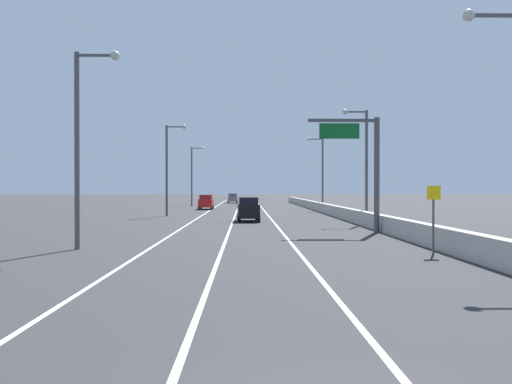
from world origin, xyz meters
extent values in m
plane|color=#2D2D30|center=(0.00, 64.00, 0.00)|extent=(320.00, 320.00, 0.00)
cube|color=silver|center=(-5.50, 55.00, 0.00)|extent=(0.16, 130.00, 0.00)
cube|color=silver|center=(-2.00, 55.00, 0.00)|extent=(0.16, 130.00, 0.00)
cube|color=silver|center=(1.50, 55.00, 0.00)|extent=(0.16, 130.00, 0.00)
cube|color=#B2ADA3|center=(8.26, 40.00, 0.55)|extent=(0.60, 120.00, 1.10)
cylinder|color=#47474C|center=(7.66, 27.72, 3.75)|extent=(0.36, 0.36, 7.50)
cube|color=#47474C|center=(5.41, 27.72, 7.30)|extent=(4.50, 0.20, 0.20)
cube|color=#0C5923|center=(5.18, 27.60, 6.60)|extent=(2.60, 0.10, 1.00)
cylinder|color=#4C4C51|center=(7.36, 16.74, 1.20)|extent=(0.10, 0.10, 2.40)
cube|color=yellow|center=(7.36, 16.70, 2.70)|extent=(0.60, 0.04, 0.60)
cube|color=#4C4C51|center=(8.12, 12.88, 9.19)|extent=(1.80, 0.12, 0.12)
sphere|color=beige|center=(7.22, 12.88, 9.19)|extent=(0.44, 0.44, 0.44)
cylinder|color=#4C4C51|center=(9.11, 36.76, 4.67)|extent=(0.24, 0.24, 9.34)
cube|color=#4C4C51|center=(8.21, 36.76, 9.19)|extent=(1.80, 0.12, 0.12)
sphere|color=beige|center=(7.31, 36.76, 9.19)|extent=(0.44, 0.44, 0.44)
cylinder|color=#4C4C51|center=(9.04, 60.65, 4.67)|extent=(0.24, 0.24, 9.34)
cube|color=#4C4C51|center=(8.14, 60.65, 9.19)|extent=(1.80, 0.12, 0.12)
sphere|color=beige|center=(7.24, 60.65, 9.19)|extent=(0.44, 0.44, 0.44)
cylinder|color=#4C4C51|center=(-8.88, 18.88, 4.67)|extent=(0.24, 0.24, 9.34)
cube|color=#4C4C51|center=(-7.98, 18.88, 9.19)|extent=(1.80, 0.12, 0.12)
sphere|color=beige|center=(-7.08, 18.88, 9.19)|extent=(0.44, 0.44, 0.44)
cylinder|color=#4C4C51|center=(-9.00, 47.54, 4.67)|extent=(0.24, 0.24, 9.34)
cube|color=#4C4C51|center=(-8.10, 47.54, 9.19)|extent=(1.80, 0.12, 0.12)
sphere|color=beige|center=(-7.20, 47.54, 9.19)|extent=(0.44, 0.44, 0.44)
cylinder|color=#4C4C51|center=(-9.41, 76.21, 4.67)|extent=(0.24, 0.24, 9.34)
cube|color=#4C4C51|center=(-8.51, 76.21, 9.19)|extent=(1.80, 0.12, 0.12)
sphere|color=beige|center=(-7.61, 76.21, 9.19)|extent=(0.44, 0.44, 0.44)
cube|color=slate|center=(-3.39, 93.91, 0.80)|extent=(1.94, 4.37, 0.92)
cube|color=#4D505A|center=(-3.37, 93.48, 1.56)|extent=(1.64, 1.99, 0.60)
cylinder|color=black|center=(-4.26, 95.59, 0.34)|extent=(0.24, 0.69, 0.68)
cylinder|color=black|center=(-2.64, 95.65, 0.34)|extent=(0.24, 0.69, 0.68)
cylinder|color=black|center=(-4.14, 92.18, 0.34)|extent=(0.24, 0.69, 0.68)
cylinder|color=black|center=(-2.52, 92.24, 0.34)|extent=(0.24, 0.69, 0.68)
cube|color=red|center=(-6.25, 64.51, 0.87)|extent=(1.83, 4.54, 1.05)
cube|color=maroon|center=(-6.25, 64.05, 1.69)|extent=(1.60, 2.04, 0.60)
cylinder|color=black|center=(-7.08, 66.32, 0.34)|extent=(0.22, 0.68, 0.68)
cylinder|color=black|center=(-5.42, 66.33, 0.34)|extent=(0.22, 0.68, 0.68)
cylinder|color=black|center=(-7.07, 62.69, 0.34)|extent=(0.22, 0.68, 0.68)
cylinder|color=black|center=(-5.41, 62.69, 0.34)|extent=(0.22, 0.68, 0.68)
cube|color=black|center=(-0.66, 39.17, 0.92)|extent=(1.96, 4.18, 1.16)
cube|color=black|center=(-0.64, 38.76, 1.80)|extent=(1.65, 1.91, 0.60)
cylinder|color=black|center=(-1.54, 40.74, 0.34)|extent=(0.25, 0.69, 0.68)
cylinder|color=black|center=(0.09, 40.80, 0.34)|extent=(0.25, 0.69, 0.68)
cylinder|color=black|center=(-1.41, 37.53, 0.34)|extent=(0.25, 0.69, 0.68)
cylinder|color=black|center=(0.22, 37.59, 0.34)|extent=(0.25, 0.69, 0.68)
camera|label=1|loc=(-0.90, -5.81, 2.92)|focal=36.34mm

